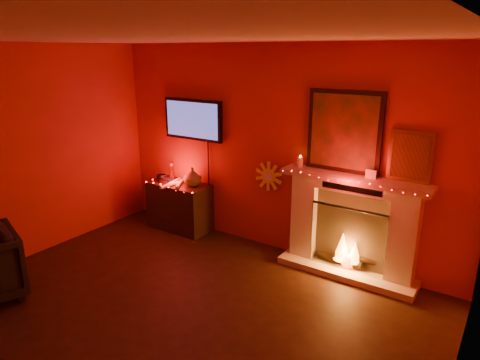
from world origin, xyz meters
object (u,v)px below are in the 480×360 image
Objects in this scene: fireplace at (351,216)px; sunburst_clock at (268,176)px; console_table at (180,204)px; tv at (193,120)px.

fireplace is 5.45× the size of sunburst_clock.
fireplace is 2.61m from console_table.
console_table is (-1.39, -0.22, -0.61)m from sunburst_clock.
tv reaches higher than sunburst_clock.
fireplace is 1.23m from sunburst_clock.
fireplace reaches higher than console_table.
fireplace is at bearing -1.50° from tv.
console_table is at bearing -126.54° from tv.
sunburst_clock is at bearing 1.24° from tv.
tv is at bearing -178.76° from sunburst_clock.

